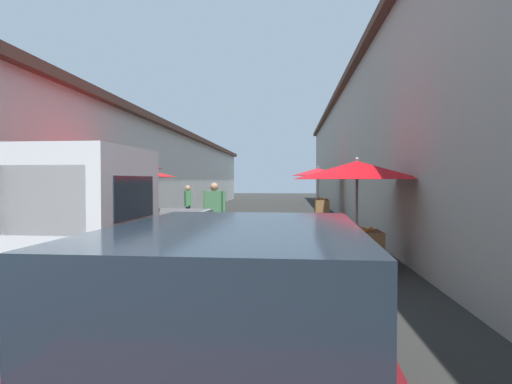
{
  "coord_description": "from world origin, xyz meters",
  "views": [
    {
      "loc": [
        -1.05,
        -1.4,
        1.74
      ],
      "look_at": [
        8.37,
        -0.69,
        1.49
      ],
      "focal_mm": 31.79,
      "sensor_mm": 36.0,
      "label": 1
    }
  ],
  "objects_px": {
    "fruit_stall_far_left": "(106,176)",
    "delivery_truck": "(87,237)",
    "parked_scooter": "(332,256)",
    "fruit_stall_mid_lane": "(319,179)",
    "vendor_in_shade": "(188,203)",
    "fruit_stall_near_right": "(358,179)",
    "hatchback_car": "(239,332)",
    "fruit_stall_near_left": "(117,178)",
    "plastic_stool": "(155,231)",
    "vendor_by_crates": "(214,208)"
  },
  "relations": [
    {
      "from": "delivery_truck",
      "to": "vendor_by_crates",
      "type": "relative_size",
      "value": 3.0
    },
    {
      "from": "parked_scooter",
      "to": "plastic_stool",
      "type": "height_order",
      "value": "parked_scooter"
    },
    {
      "from": "fruit_stall_mid_lane",
      "to": "hatchback_car",
      "type": "bearing_deg",
      "value": 174.76
    },
    {
      "from": "fruit_stall_near_left",
      "to": "delivery_truck",
      "type": "distance_m",
      "value": 5.56
    },
    {
      "from": "parked_scooter",
      "to": "plastic_stool",
      "type": "xyz_separation_m",
      "value": [
        4.48,
        4.43,
        -0.12
      ]
    },
    {
      "from": "fruit_stall_far_left",
      "to": "plastic_stool",
      "type": "distance_m",
      "value": 4.18
    },
    {
      "from": "hatchback_car",
      "to": "parked_scooter",
      "type": "height_order",
      "value": "hatchback_car"
    },
    {
      "from": "vendor_in_shade",
      "to": "fruit_stall_far_left",
      "type": "bearing_deg",
      "value": -177.95
    },
    {
      "from": "fruit_stall_far_left",
      "to": "vendor_by_crates",
      "type": "relative_size",
      "value": 1.45
    },
    {
      "from": "fruit_stall_near_right",
      "to": "fruit_stall_near_left",
      "type": "bearing_deg",
      "value": 78.0
    },
    {
      "from": "fruit_stall_near_right",
      "to": "fruit_stall_mid_lane",
      "type": "bearing_deg",
      "value": 0.38
    },
    {
      "from": "fruit_stall_far_left",
      "to": "delivery_truck",
      "type": "xyz_separation_m",
      "value": [
        -3.0,
        -1.0,
        -0.77
      ]
    },
    {
      "from": "fruit_stall_mid_lane",
      "to": "delivery_truck",
      "type": "xyz_separation_m",
      "value": [
        -15.51,
        3.78,
        -0.76
      ]
    },
    {
      "from": "delivery_truck",
      "to": "parked_scooter",
      "type": "relative_size",
      "value": 2.99
    },
    {
      "from": "fruit_stall_near_left",
      "to": "hatchback_car",
      "type": "xyz_separation_m",
      "value": [
        -7.64,
        -3.81,
        -1.04
      ]
    },
    {
      "from": "hatchback_car",
      "to": "parked_scooter",
      "type": "distance_m",
      "value": 4.93
    },
    {
      "from": "fruit_stall_far_left",
      "to": "vendor_in_shade",
      "type": "bearing_deg",
      "value": 2.05
    },
    {
      "from": "plastic_stool",
      "to": "fruit_stall_far_left",
      "type": "bearing_deg",
      "value": -176.24
    },
    {
      "from": "fruit_stall_near_left",
      "to": "vendor_by_crates",
      "type": "distance_m",
      "value": 2.79
    },
    {
      "from": "fruit_stall_mid_lane",
      "to": "plastic_stool",
      "type": "distance_m",
      "value": 10.08
    },
    {
      "from": "fruit_stall_near_right",
      "to": "fruit_stall_near_left",
      "type": "height_order",
      "value": "fruit_stall_near_left"
    },
    {
      "from": "vendor_by_crates",
      "to": "vendor_in_shade",
      "type": "bearing_deg",
      "value": 22.09
    },
    {
      "from": "fruit_stall_mid_lane",
      "to": "fruit_stall_near_left",
      "type": "relative_size",
      "value": 0.85
    },
    {
      "from": "vendor_by_crates",
      "to": "plastic_stool",
      "type": "relative_size",
      "value": 3.82
    },
    {
      "from": "delivery_truck",
      "to": "vendor_in_shade",
      "type": "xyz_separation_m",
      "value": [
        11.08,
        1.29,
        -0.16
      ]
    },
    {
      "from": "fruit_stall_near_left",
      "to": "delivery_truck",
      "type": "xyz_separation_m",
      "value": [
        -5.25,
        -1.68,
        -0.74
      ]
    },
    {
      "from": "fruit_stall_near_right",
      "to": "hatchback_car",
      "type": "height_order",
      "value": "fruit_stall_near_right"
    },
    {
      "from": "fruit_stall_mid_lane",
      "to": "fruit_stall_far_left",
      "type": "bearing_deg",
      "value": 159.12
    },
    {
      "from": "fruit_stall_far_left",
      "to": "delivery_truck",
      "type": "distance_m",
      "value": 3.25
    },
    {
      "from": "fruit_stall_near_right",
      "to": "hatchback_car",
      "type": "bearing_deg",
      "value": 165.12
    },
    {
      "from": "fruit_stall_mid_lane",
      "to": "vendor_by_crates",
      "type": "distance_m",
      "value": 9.27
    },
    {
      "from": "fruit_stall_near_right",
      "to": "vendor_in_shade",
      "type": "xyz_separation_m",
      "value": [
        7.0,
        5.14,
        -0.87
      ]
    },
    {
      "from": "fruit_stall_mid_lane",
      "to": "fruit_stall_far_left",
      "type": "relative_size",
      "value": 1.02
    },
    {
      "from": "vendor_in_shade",
      "to": "plastic_stool",
      "type": "xyz_separation_m",
      "value": [
        -4.18,
        -0.03,
        -0.55
      ]
    },
    {
      "from": "vendor_by_crates",
      "to": "fruit_stall_near_right",
      "type": "bearing_deg",
      "value": -129.5
    },
    {
      "from": "delivery_truck",
      "to": "fruit_stall_near_left",
      "type": "bearing_deg",
      "value": 17.7
    },
    {
      "from": "vendor_by_crates",
      "to": "hatchback_car",
      "type": "bearing_deg",
      "value": -169.46
    },
    {
      "from": "fruit_stall_near_right",
      "to": "fruit_stall_far_left",
      "type": "distance_m",
      "value": 4.97
    },
    {
      "from": "fruit_stall_far_left",
      "to": "plastic_stool",
      "type": "relative_size",
      "value": 5.54
    },
    {
      "from": "fruit_stall_near_left",
      "to": "fruit_stall_mid_lane",
      "type": "bearing_deg",
      "value": -27.99
    },
    {
      "from": "vendor_by_crates",
      "to": "plastic_stool",
      "type": "xyz_separation_m",
      "value": [
        -0.02,
        1.66,
        -0.64
      ]
    },
    {
      "from": "fruit_stall_near_left",
      "to": "vendor_in_shade",
      "type": "xyz_separation_m",
      "value": [
        5.83,
        -0.39,
        -0.9
      ]
    },
    {
      "from": "fruit_stall_near_right",
      "to": "fruit_stall_near_left",
      "type": "xyz_separation_m",
      "value": [
        1.17,
        5.53,
        0.02
      ]
    },
    {
      "from": "fruit_stall_near_left",
      "to": "parked_scooter",
      "type": "relative_size",
      "value": 1.73
    },
    {
      "from": "fruit_stall_near_right",
      "to": "vendor_in_shade",
      "type": "distance_m",
      "value": 8.73
    },
    {
      "from": "delivery_truck",
      "to": "vendor_by_crates",
      "type": "distance_m",
      "value": 6.93
    },
    {
      "from": "delivery_truck",
      "to": "vendor_in_shade",
      "type": "relative_size",
      "value": 3.23
    },
    {
      "from": "fruit_stall_far_left",
      "to": "fruit_stall_mid_lane",
      "type": "bearing_deg",
      "value": -20.88
    },
    {
      "from": "plastic_stool",
      "to": "hatchback_car",
      "type": "bearing_deg",
      "value": -159.96
    },
    {
      "from": "fruit_stall_near_right",
      "to": "vendor_by_crates",
      "type": "bearing_deg",
      "value": 50.5
    }
  ]
}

